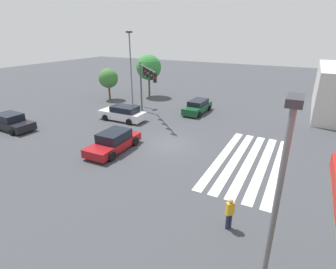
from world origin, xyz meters
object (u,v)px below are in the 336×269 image
object	(u,v)px
traffic_signal_mast	(146,78)
tree_corner_c	(149,67)
car_2	(12,122)
car_3	(114,142)
car_0	(198,107)
street_light_pole_a	(276,203)
pedestrian	(230,212)
tree_corner_a	(108,78)
car_1	(123,113)
street_light_pole_b	(131,62)

from	to	relation	value
traffic_signal_mast	tree_corner_c	bearing A→B (deg)	165.17
car_2	car_3	xyz separation A→B (m)	(0.78, -11.38, 0.01)
car_0	street_light_pole_a	size ratio (longest dim) A/B	0.66
pedestrian	tree_corner_a	xyz separation A→B (m)	(17.02, 21.06, 1.91)
car_3	car_2	bearing A→B (deg)	-87.50
car_3	tree_corner_a	xyz separation A→B (m)	(12.60, 10.83, 2.12)
car_2	pedestrian	bearing A→B (deg)	-7.68
car_1	car_3	bearing A→B (deg)	120.66
street_light_pole_a	car_0	bearing A→B (deg)	26.63
traffic_signal_mast	car_2	xyz separation A→B (m)	(-8.96, 9.25, -3.52)
tree_corner_a	traffic_signal_mast	bearing A→B (deg)	-116.98
traffic_signal_mast	car_0	world-z (taller)	traffic_signal_mast
car_0	tree_corner_c	bearing A→B (deg)	-114.09
tree_corner_c	car_1	bearing A→B (deg)	-162.83
car_0	car_1	world-z (taller)	car_1
street_light_pole_a	tree_corner_c	size ratio (longest dim) A/B	1.27
car_1	pedestrian	world-z (taller)	pedestrian
street_light_pole_a	tree_corner_c	distance (m)	31.26
car_2	street_light_pole_a	xyz separation A→B (m)	(-7.24, -23.54, 3.72)
car_1	street_light_pole_b	bearing A→B (deg)	-64.40
traffic_signal_mast	car_3	xyz separation A→B (m)	(-8.17, -2.13, -3.51)
tree_corner_a	car_2	bearing A→B (deg)	177.66
traffic_signal_mast	car_3	world-z (taller)	traffic_signal_mast
street_light_pole_a	traffic_signal_mast	bearing A→B (deg)	41.43
car_3	tree_corner_a	world-z (taller)	tree_corner_a
car_1	car_0	bearing A→B (deg)	-134.32
car_0	tree_corner_c	world-z (taller)	tree_corner_c
pedestrian	tree_corner_a	size ratio (longest dim) A/B	0.40
car_1	tree_corner_c	world-z (taller)	tree_corner_c
traffic_signal_mast	car_1	size ratio (longest dim) A/B	1.14
car_2	tree_corner_c	world-z (taller)	tree_corner_c
car_0	car_2	size ratio (longest dim) A/B	1.07
tree_corner_a	street_light_pole_b	bearing A→B (deg)	-98.17
car_0	street_light_pole_a	xyz separation A→B (m)	(-20.39, -10.23, 3.72)
pedestrian	tree_corner_c	world-z (taller)	tree_corner_c
car_0	car_2	xyz separation A→B (m)	(-13.16, 13.31, 0.00)
car_3	street_light_pole_a	bearing A→B (deg)	55.16
pedestrian	street_light_pole_a	bearing A→B (deg)	164.09
street_light_pole_a	pedestrian	bearing A→B (deg)	28.17
pedestrian	tree_corner_c	size ratio (longest dim) A/B	0.29
car_2	tree_corner_c	bearing A→B (deg)	77.90
car_3	street_light_pole_b	xyz separation A→B (m)	(12.01, 6.69, 4.41)
car_0	tree_corner_a	distance (m)	12.95
car_0	street_light_pole_b	bearing A→B (deg)	-86.28
car_3	car_1	bearing A→B (deg)	-149.97
car_2	street_light_pole_a	size ratio (longest dim) A/B	0.62
pedestrian	street_light_pole_b	world-z (taller)	street_light_pole_b
car_0	car_1	xyz separation A→B (m)	(-6.09, 5.78, 0.03)
car_1	street_light_pole_a	size ratio (longest dim) A/B	0.66
pedestrian	car_0	bearing A→B (deg)	-17.79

